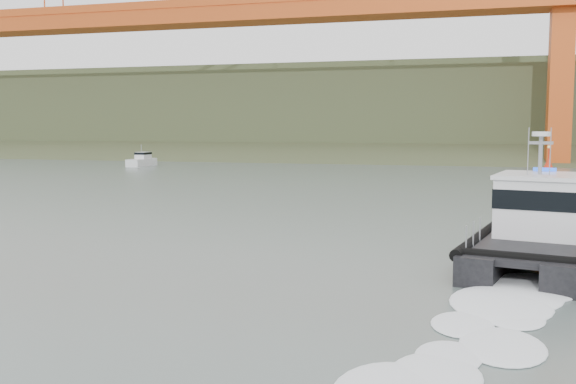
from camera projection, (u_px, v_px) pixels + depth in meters
The scene contains 5 objects.
ground at pixel (259, 297), 20.09m from camera, with size 400.00×400.00×0.00m, color #50605B.
headlands at pixel (438, 119), 139.64m from camera, with size 500.00×105.36×27.12m.
patrol_boat at pixel (537, 228), 25.29m from camera, with size 6.16×11.53×5.31m.
motorboat at pixel (142, 161), 87.08m from camera, with size 1.87×5.45×2.99m.
nav_buoy at pixel (548, 172), 61.78m from camera, with size 1.79×1.79×3.73m.
Camera 1 is at (6.15, -18.69, 5.32)m, focal length 40.00 mm.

